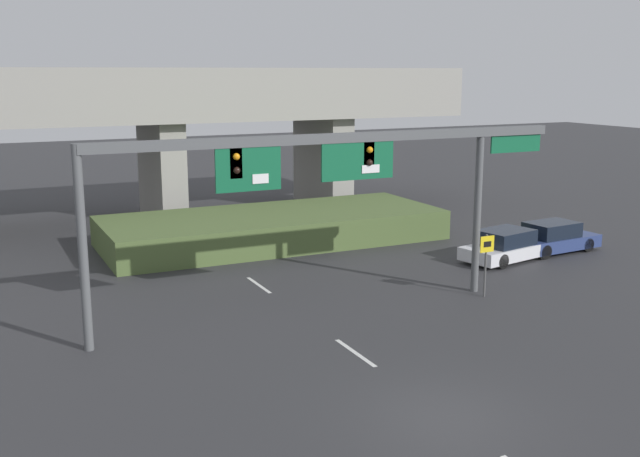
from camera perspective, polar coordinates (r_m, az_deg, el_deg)
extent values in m
plane|color=#2D2D30|center=(18.91, 9.44, -13.84)|extent=(160.00, 160.00, 0.00)
cube|color=silver|center=(22.44, 2.71, -9.43)|extent=(0.14, 2.40, 0.01)
cube|color=silver|center=(29.28, -4.68, -4.31)|extent=(0.14, 2.40, 0.01)
cube|color=silver|center=(36.56, -9.15, -1.14)|extent=(0.14, 2.40, 0.01)
cube|color=silver|center=(44.07, -12.11, 0.97)|extent=(0.14, 2.40, 0.01)
cylinder|color=#515456|center=(22.78, -17.63, -1.55)|extent=(0.28, 0.28, 6.16)
cylinder|color=#515456|center=(28.30, 11.90, 1.30)|extent=(0.28, 0.28, 6.16)
cube|color=#515456|center=(24.89, 1.77, 6.92)|extent=(17.00, 0.32, 0.32)
cube|color=black|center=(23.46, -6.52, 4.98)|extent=(0.40, 0.28, 0.95)
sphere|color=orange|center=(23.28, -6.39, 5.46)|extent=(0.22, 0.22, 0.22)
sphere|color=black|center=(23.33, -6.36, 4.42)|extent=(0.22, 0.22, 0.22)
cube|color=black|center=(25.39, 3.61, 5.56)|extent=(0.40, 0.28, 0.95)
sphere|color=orange|center=(25.21, 3.81, 6.00)|extent=(0.22, 0.22, 0.22)
sphere|color=black|center=(25.26, 3.80, 5.04)|extent=(0.22, 0.22, 0.22)
cube|color=#115B38|center=(23.53, -5.48, 4.50)|extent=(2.16, 0.08, 1.38)
cube|color=white|center=(23.66, -4.56, 3.80)|extent=(0.54, 0.03, 0.30)
cube|color=#115B38|center=(25.12, 2.89, 5.15)|extent=(2.70, 0.08, 1.25)
cube|color=white|center=(25.34, 3.88, 4.56)|extent=(0.67, 0.03, 0.28)
cube|color=#115B38|center=(28.91, 14.69, 6.28)|extent=(2.27, 0.07, 0.64)
cylinder|color=#4C4C4C|center=(28.08, 12.49, -2.79)|extent=(0.08, 0.08, 2.35)
cube|color=yellow|center=(27.85, 12.62, -1.17)|extent=(0.60, 0.03, 0.60)
cube|color=black|center=(27.84, 12.64, -1.18)|extent=(0.33, 0.01, 0.21)
cube|color=gray|center=(42.48, -12.21, 9.37)|extent=(35.25, 7.13, 1.93)
cube|color=gray|center=(39.18, -11.11, 11.29)|extent=(35.25, 0.40, 0.90)
cube|color=gray|center=(42.79, -11.99, 4.39)|extent=(1.40, 5.70, 5.51)
cube|color=gray|center=(46.15, 0.18, 5.18)|extent=(1.40, 5.70, 5.51)
cube|color=#4C6033|center=(36.40, -3.58, 0.07)|extent=(16.26, 6.40, 1.42)
cube|color=silver|center=(33.91, 14.08, -1.62)|extent=(4.67, 2.72, 0.56)
cube|color=black|center=(33.65, 13.95, -0.65)|extent=(2.57, 2.12, 0.67)
cylinder|color=black|center=(35.48, 14.41, -1.24)|extent=(0.67, 0.34, 0.64)
cylinder|color=black|center=(34.50, 16.57, -1.74)|extent=(0.67, 0.34, 0.64)
cylinder|color=black|center=(33.45, 11.50, -1.90)|extent=(0.67, 0.34, 0.64)
cylinder|color=black|center=(32.40, 13.70, -2.45)|extent=(0.67, 0.34, 0.64)
cube|color=navy|center=(36.05, 17.37, -1.01)|extent=(4.54, 2.12, 0.57)
cube|color=black|center=(35.79, 17.24, -0.07)|extent=(2.41, 1.77, 0.68)
cylinder|color=black|center=(37.58, 17.91, -0.73)|extent=(0.66, 0.27, 0.64)
cylinder|color=black|center=(36.59, 19.71, -1.18)|extent=(0.66, 0.27, 0.64)
cylinder|color=black|center=(35.63, 14.95, -1.22)|extent=(0.66, 0.27, 0.64)
cylinder|color=black|center=(34.58, 16.77, -1.72)|extent=(0.66, 0.27, 0.64)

